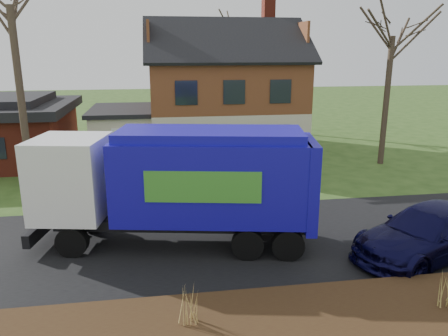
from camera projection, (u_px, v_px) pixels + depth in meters
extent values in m
plane|color=#2A4717|center=(228.00, 241.00, 14.68)|extent=(120.00, 120.00, 0.00)
cube|color=black|center=(228.00, 241.00, 14.68)|extent=(80.00, 7.00, 0.02)
cube|color=#311B10|center=(266.00, 336.00, 9.59)|extent=(80.00, 3.50, 0.30)
cube|color=beige|center=(224.00, 128.00, 27.97)|extent=(9.00, 7.50, 2.70)
cube|color=brown|center=(224.00, 85.00, 27.25)|extent=(9.00, 7.50, 2.80)
cube|color=maroon|center=(268.00, 13.00, 27.50)|extent=(0.70, 0.90, 1.60)
cube|color=beige|center=(125.00, 133.00, 26.60)|extent=(3.50, 5.50, 2.60)
cube|color=black|center=(123.00, 110.00, 26.23)|extent=(3.90, 5.90, 0.24)
cylinder|color=black|center=(72.00, 242.00, 13.49)|extent=(1.03, 0.51, 0.99)
cylinder|color=black|center=(93.00, 218.00, 15.42)|extent=(1.03, 0.51, 0.99)
cylinder|color=black|center=(248.00, 244.00, 13.31)|extent=(1.03, 0.51, 0.99)
cylinder|color=black|center=(246.00, 220.00, 15.24)|extent=(1.03, 0.51, 0.99)
cylinder|color=black|center=(288.00, 245.00, 13.27)|extent=(1.03, 0.51, 0.99)
cylinder|color=black|center=(282.00, 220.00, 15.20)|extent=(1.03, 0.51, 0.99)
cube|color=black|center=(183.00, 221.00, 14.26)|extent=(8.25, 2.64, 0.33)
cube|color=white|center=(71.00, 177.00, 13.99)|extent=(2.59, 2.74, 2.57)
cube|color=black|center=(39.00, 173.00, 13.99)|extent=(0.46, 2.07, 0.86)
cube|color=black|center=(42.00, 228.00, 14.49)|extent=(0.67, 2.38, 0.43)
cube|color=#150DA1|center=(210.00, 179.00, 13.84)|extent=(6.33, 3.45, 2.57)
cube|color=#150DA1|center=(210.00, 134.00, 13.47)|extent=(6.00, 3.11, 0.29)
cube|color=#150DA1|center=(308.00, 182.00, 13.77)|extent=(0.78, 2.44, 2.76)
cube|color=#3D8C2E|center=(203.00, 187.00, 12.66)|extent=(3.37, 0.67, 0.95)
cube|color=#3D8C2E|center=(208.00, 166.00, 14.99)|extent=(3.37, 0.67, 0.95)
imported|color=#A2A4AA|center=(113.00, 194.00, 17.41)|extent=(4.29, 2.47, 1.34)
imported|color=black|center=(428.00, 232.00, 13.50)|extent=(5.76, 3.97, 1.55)
cylinder|color=#443528|center=(21.00, 99.00, 19.86)|extent=(0.34, 0.34, 8.12)
cylinder|color=#3F3126|center=(386.00, 102.00, 23.81)|extent=(0.32, 0.32, 6.94)
cylinder|color=#403526|center=(233.00, 82.00, 35.12)|extent=(0.28, 0.28, 7.45)
cone|color=#AD8F4C|center=(191.00, 306.00, 9.70)|extent=(0.04, 0.04, 0.85)
cone|color=#AD8F4C|center=(185.00, 307.00, 9.68)|extent=(0.04, 0.04, 0.85)
cone|color=#AD8F4C|center=(197.00, 306.00, 9.72)|extent=(0.04, 0.04, 0.85)
cone|color=#AD8F4C|center=(190.00, 304.00, 9.80)|extent=(0.04, 0.04, 0.85)
cone|color=#AD8F4C|center=(191.00, 309.00, 9.59)|extent=(0.04, 0.04, 0.85)
cone|color=#A79249|center=(444.00, 290.00, 10.28)|extent=(0.04, 0.04, 0.93)
cone|color=#A79249|center=(447.00, 287.00, 10.43)|extent=(0.04, 0.04, 0.93)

